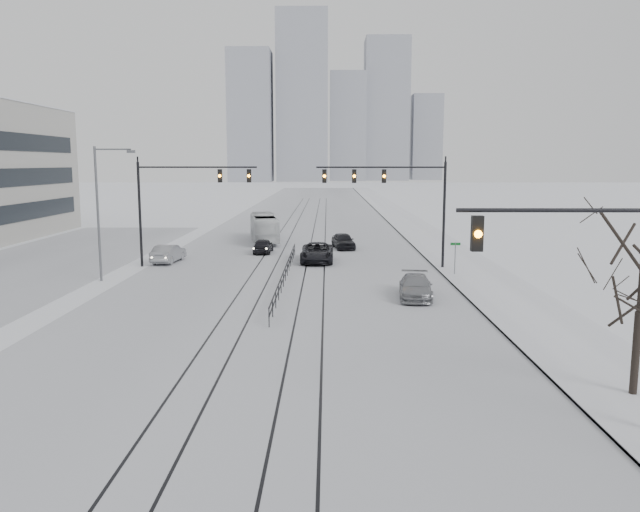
{
  "coord_description": "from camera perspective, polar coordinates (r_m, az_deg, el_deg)",
  "views": [
    {
      "loc": [
        2.81,
        -11.34,
        7.89
      ],
      "look_at": [
        2.45,
        20.13,
        3.2
      ],
      "focal_mm": 35.0,
      "sensor_mm": 36.0,
      "label": 1
    }
  ],
  "objects": [
    {
      "name": "sedan_nb_right",
      "position": [
        37.12,
        8.73,
        -2.83
      ],
      "size": [
        2.37,
        4.83,
        1.35
      ],
      "primitive_type": "imported",
      "rotation": [
        0.0,
        0.0,
        -0.11
      ],
      "color": "gray",
      "rests_on": "ground"
    },
    {
      "name": "street_light_west",
      "position": [
        44.06,
        -19.32,
        4.51
      ],
      "size": [
        2.73,
        0.25,
        9.0
      ],
      "color": "#595B60",
      "rests_on": "ground"
    },
    {
      "name": "sedan_nb_front",
      "position": [
        50.07,
        -0.27,
        0.3
      ],
      "size": [
        2.62,
        5.58,
        1.54
      ],
      "primitive_type": "imported",
      "rotation": [
        0.0,
        0.0,
        -0.01
      ],
      "color": "black",
      "rests_on": "ground"
    },
    {
      "name": "traffic_mast_near",
      "position": [
        19.37,
        24.99,
        -2.22
      ],
      "size": [
        6.1,
        0.37,
        7.0
      ],
      "color": "black",
      "rests_on": "ground"
    },
    {
      "name": "sedan_sb_inner",
      "position": [
        55.35,
        -5.22,
        0.93
      ],
      "size": [
        1.63,
        3.86,
        1.3
      ],
      "primitive_type": "imported",
      "rotation": [
        0.0,
        0.0,
        3.12
      ],
      "color": "black",
      "rests_on": "ground"
    },
    {
      "name": "traffic_mast_nw",
      "position": [
        48.73,
        -12.85,
        5.54
      ],
      "size": [
        9.1,
        0.37,
        8.0
      ],
      "color": "black",
      "rests_on": "ground"
    },
    {
      "name": "sidewalk_east",
      "position": [
        72.56,
        9.14,
        2.19
      ],
      "size": [
        5.0,
        260.0,
        0.16
      ],
      "primitive_type": "cube",
      "color": "white",
      "rests_on": "ground"
    },
    {
      "name": "street_sign",
      "position": [
        44.71,
        12.26,
        0.2
      ],
      "size": [
        0.7,
        0.06,
        2.4
      ],
      "color": "#595B60",
      "rests_on": "ground"
    },
    {
      "name": "road",
      "position": [
        71.83,
        -1.59,
        2.18
      ],
      "size": [
        22.0,
        260.0,
        0.02
      ],
      "primitive_type": "cube",
      "color": "silver",
      "rests_on": "ground"
    },
    {
      "name": "sedan_nb_far",
      "position": [
        57.97,
        2.14,
        1.38
      ],
      "size": [
        2.44,
        4.53,
        1.46
      ],
      "primitive_type": "imported",
      "rotation": [
        0.0,
        0.0,
        0.17
      ],
      "color": "black",
      "rests_on": "ground"
    },
    {
      "name": "median_fence",
      "position": [
        42.09,
        -3.18,
        -1.61
      ],
      "size": [
        0.06,
        24.0,
        1.0
      ],
      "color": "black",
      "rests_on": "ground"
    },
    {
      "name": "sedan_sb_outer",
      "position": [
        51.32,
        -13.69,
        0.21
      ],
      "size": [
        1.98,
        4.53,
        1.45
      ],
      "primitive_type": "imported",
      "rotation": [
        0.0,
        0.0,
        3.04
      ],
      "color": "gray",
      "rests_on": "ground"
    },
    {
      "name": "parking_strip",
      "position": [
        52.25,
        -25.24,
        -1.01
      ],
      "size": [
        14.0,
        60.0,
        0.03
      ],
      "primitive_type": "cube",
      "color": "silver",
      "rests_on": "ground"
    },
    {
      "name": "skyline",
      "position": [
        285.88,
        1.13,
        13.04
      ],
      "size": [
        96.0,
        48.0,
        72.0
      ],
      "color": "#90939E",
      "rests_on": "ground"
    },
    {
      "name": "traffic_mast_ne",
      "position": [
        46.69,
        7.27,
        5.8
      ],
      "size": [
        9.6,
        0.37,
        8.0
      ],
      "color": "black",
      "rests_on": "ground"
    },
    {
      "name": "curb",
      "position": [
        72.24,
        7.21,
        2.19
      ],
      "size": [
        0.1,
        260.0,
        0.12
      ],
      "primitive_type": "cube",
      "color": "gray",
      "rests_on": "ground"
    },
    {
      "name": "tram_rails",
      "position": [
        52.02,
        -2.44,
        -0.23
      ],
      "size": [
        5.3,
        180.0,
        0.01
      ],
      "color": "black",
      "rests_on": "ground"
    },
    {
      "name": "box_truck",
      "position": [
        63.41,
        -5.14,
        2.57
      ],
      "size": [
        3.95,
        10.31,
        2.8
      ],
      "primitive_type": "imported",
      "rotation": [
        0.0,
        0.0,
        3.3
      ],
      "color": "silver",
      "rests_on": "ground"
    }
  ]
}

